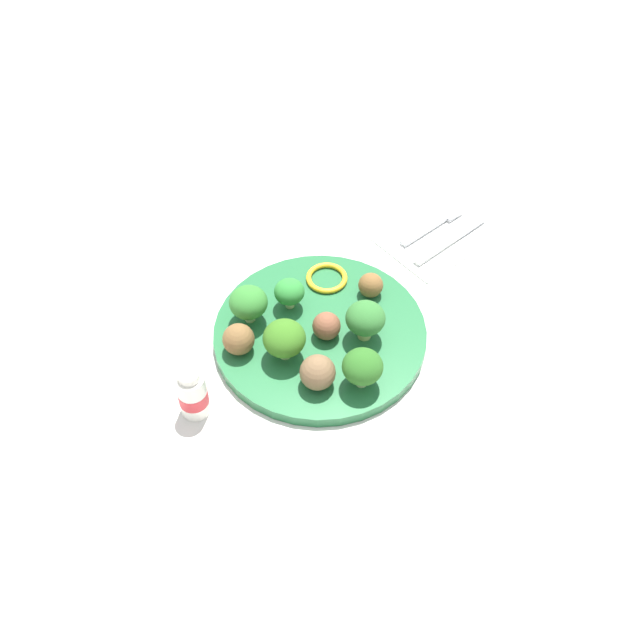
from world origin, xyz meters
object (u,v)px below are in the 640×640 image
(meatball_far_rim, at_px, (326,327))
(napkin, at_px, (439,235))
(broccoli_floret_near_rim, at_px, (290,292))
(broccoli_floret_center, at_px, (365,319))
(pepper_ring_near_rim, at_px, (327,278))
(meatball_back_left, at_px, (239,339))
(broccoli_floret_back_right, at_px, (248,303))
(broccoli_floret_far_rim, at_px, (363,367))
(knife, at_px, (451,236))
(fork, at_px, (434,224))
(yogurt_bottle, at_px, (193,394))
(broccoli_floret_front_left, at_px, (285,339))
(meatball_front_left, at_px, (369,284))
(plate, at_px, (320,334))
(meatball_back_right, at_px, (318,372))

(meatball_far_rim, relative_size, napkin, 0.22)
(broccoli_floret_near_rim, bearing_deg, broccoli_floret_center, -72.38)
(pepper_ring_near_rim, bearing_deg, meatball_back_left, -175.63)
(broccoli_floret_back_right, distance_m, napkin, 0.33)
(broccoli_floret_far_rim, bearing_deg, knife, 18.84)
(fork, distance_m, yogurt_bottle, 0.46)
(broccoli_floret_center, height_order, fork, broccoli_floret_center)
(broccoli_floret_far_rim, xyz_separation_m, knife, (0.29, 0.10, -0.04))
(meatball_back_left, bearing_deg, napkin, -4.12)
(broccoli_floret_far_rim, xyz_separation_m, broccoli_floret_back_right, (-0.03, 0.17, -0.00))
(broccoli_floret_center, relative_size, pepper_ring_near_rim, 0.97)
(broccoli_floret_back_right, bearing_deg, broccoli_floret_front_left, -94.73)
(broccoli_floret_back_right, relative_size, meatball_back_left, 1.31)
(broccoli_floret_near_rim, distance_m, meatball_front_left, 0.11)
(meatball_front_left, relative_size, pepper_ring_near_rim, 0.59)
(broccoli_floret_center, bearing_deg, napkin, 16.41)
(plate, height_order, meatball_far_rim, meatball_far_rim)
(plate, distance_m, broccoli_floret_far_rim, 0.11)
(broccoli_floret_far_rim, relative_size, pepper_ring_near_rim, 0.94)
(plate, distance_m, meatball_back_left, 0.11)
(fork, relative_size, yogurt_bottle, 1.61)
(meatball_front_left, relative_size, fork, 0.28)
(meatball_back_right, relative_size, napkin, 0.26)
(broccoli_floret_near_rim, bearing_deg, fork, -4.24)
(broccoli_floret_far_rim, distance_m, broccoli_floret_back_right, 0.18)
(broccoli_floret_back_right, height_order, meatball_far_rim, broccoli_floret_back_right)
(napkin, height_order, yogurt_bottle, yogurt_bottle)
(broccoli_floret_near_rim, xyz_separation_m, yogurt_bottle, (-0.19, -0.04, -0.01))
(broccoli_floret_near_rim, height_order, broccoli_floret_front_left, broccoli_floret_front_left)
(broccoli_floret_front_left, xyz_separation_m, meatball_back_right, (-0.00, -0.06, -0.01))
(napkin, bearing_deg, broccoli_floret_back_right, 170.06)
(broccoli_floret_center, xyz_separation_m, napkin, (0.23, 0.07, -0.05))
(meatball_front_left, height_order, meatball_back_right, meatball_back_right)
(napkin, bearing_deg, broccoli_floret_far_rim, -157.63)
(broccoli_floret_back_right, distance_m, pepper_ring_near_rim, 0.13)
(yogurt_bottle, bearing_deg, knife, -2.29)
(meatball_back_left, bearing_deg, meatball_far_rim, -31.84)
(meatball_far_rim, distance_m, fork, 0.28)
(broccoli_floret_near_rim, height_order, meatball_back_left, broccoli_floret_near_rim)
(plate, relative_size, meatball_back_left, 6.84)
(knife, bearing_deg, broccoli_floret_back_right, 167.16)
(meatball_front_left, bearing_deg, meatball_far_rim, -171.25)
(meatball_front_left, bearing_deg, broccoli_floret_near_rim, 148.98)
(meatball_front_left, relative_size, meatball_far_rim, 0.92)
(broccoli_floret_back_right, xyz_separation_m, yogurt_bottle, (-0.13, -0.06, -0.01))
(plate, height_order, broccoli_floret_center, broccoli_floret_center)
(meatball_back_right, height_order, fork, meatball_back_right)
(meatball_back_left, height_order, pepper_ring_near_rim, meatball_back_left)
(broccoli_floret_center, bearing_deg, meatball_back_left, 144.35)
(pepper_ring_near_rim, bearing_deg, fork, -5.93)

